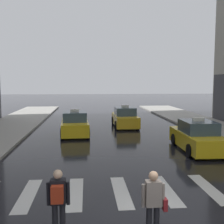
% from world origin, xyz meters
% --- Properties ---
extents(crosswalk_markings, '(11.30, 2.80, 0.01)m').
position_xyz_m(crosswalk_markings, '(-0.00, 3.00, 0.00)').
color(crosswalk_markings, silver).
rests_on(crosswalk_markings, ground).
extents(taxi_lead, '(2.01, 4.58, 1.80)m').
position_xyz_m(taxi_lead, '(4.05, 8.33, 0.72)').
color(taxi_lead, yellow).
rests_on(taxi_lead, ground).
extents(taxi_second, '(2.11, 4.62, 1.80)m').
position_xyz_m(taxi_second, '(-2.76, 13.61, 0.72)').
color(taxi_second, yellow).
rests_on(taxi_second, ground).
extents(taxi_third, '(1.94, 4.54, 1.80)m').
position_xyz_m(taxi_third, '(1.25, 16.72, 0.72)').
color(taxi_third, gold).
rests_on(taxi_third, ground).
extents(pedestrian_with_backpack, '(0.55, 0.43, 1.65)m').
position_xyz_m(pedestrian_with_backpack, '(-2.60, 0.37, 0.97)').
color(pedestrian_with_backpack, black).
rests_on(pedestrian_with_backpack, ground).
extents(pedestrian_with_handbag, '(0.60, 0.24, 1.65)m').
position_xyz_m(pedestrian_with_handbag, '(-0.37, 0.09, 0.93)').
color(pedestrian_with_handbag, black).
rests_on(pedestrian_with_handbag, ground).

